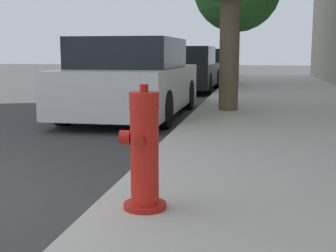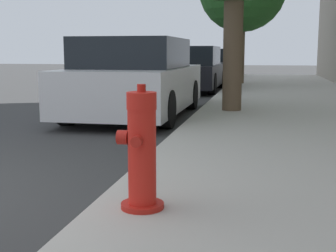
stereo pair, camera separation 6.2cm
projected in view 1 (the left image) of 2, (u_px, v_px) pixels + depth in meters
The scene contains 4 objects.
fire_hydrant at pixel (144, 153), 3.14m from camera, with size 0.32×0.31×0.85m.
parked_car_near at pixel (132, 79), 8.54m from camera, with size 1.86×4.12×1.43m.
parked_car_mid at pixel (186, 70), 14.26m from camera, with size 1.80×4.08×1.35m.
parked_car_far at pixel (205, 64), 20.71m from camera, with size 1.87×4.60×1.31m.
Camera 1 is at (3.03, -2.79, 1.19)m, focal length 50.00 mm.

